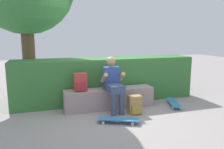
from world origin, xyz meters
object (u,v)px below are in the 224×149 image
object	(u,v)px
bench_main	(109,98)
skateboard_near_person	(118,119)
backpack_on_bench	(80,82)
person_skater	(113,82)
skateboard_beside_bench	(173,102)
backpack_on_ground	(135,105)

from	to	relation	value
bench_main	skateboard_near_person	xyz separation A→B (m)	(-0.11, -0.94, -0.16)
backpack_on_bench	person_skater	bearing A→B (deg)	-15.97
skateboard_beside_bench	bench_main	bearing A→B (deg)	168.49
bench_main	person_skater	world-z (taller)	person_skater
skateboard_beside_bench	skateboard_near_person	bearing A→B (deg)	-158.90
backpack_on_ground	backpack_on_bench	bearing A→B (deg)	153.29
backpack_on_ground	person_skater	bearing A→B (deg)	138.20
skateboard_near_person	person_skater	bearing A→B (deg)	79.88
bench_main	skateboard_beside_bench	distance (m)	1.57
backpack_on_bench	backpack_on_ground	world-z (taller)	backpack_on_bench
person_skater	skateboard_beside_bench	xyz separation A→B (m)	(1.50, -0.10, -0.58)
skateboard_near_person	backpack_on_ground	size ratio (longest dim) A/B	2.03
bench_main	skateboard_beside_bench	size ratio (longest dim) A/B	2.55
person_skater	backpack_on_ground	distance (m)	0.69
skateboard_near_person	skateboard_beside_bench	bearing A→B (deg)	21.10
bench_main	skateboard_beside_bench	world-z (taller)	bench_main
person_skater	skateboard_beside_bench	distance (m)	1.62
person_skater	skateboard_near_person	distance (m)	0.95
skateboard_near_person	skateboard_beside_bench	distance (m)	1.75
bench_main	person_skater	size ratio (longest dim) A/B	1.73
bench_main	backpack_on_ground	size ratio (longest dim) A/B	5.23
backpack_on_bench	backpack_on_ground	bearing A→B (deg)	-26.71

